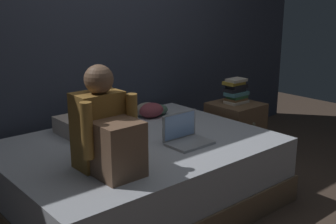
{
  "coord_description": "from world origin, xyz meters",
  "views": [
    {
      "loc": [
        -1.97,
        -2.1,
        1.57
      ],
      "look_at": [
        -0.07,
        0.1,
        0.77
      ],
      "focal_mm": 45.15,
      "sensor_mm": 36.0,
      "label": 1
    }
  ],
  "objects_px": {
    "nightstand": "(235,131)",
    "clothes_pile": "(151,110)",
    "laptop": "(185,136)",
    "book_stack": "(236,91)",
    "pillow": "(95,123)",
    "bed": "(138,174)",
    "person_sitting": "(106,131)"
  },
  "relations": [
    {
      "from": "bed",
      "to": "nightstand",
      "type": "height_order",
      "value": "nightstand"
    },
    {
      "from": "person_sitting",
      "to": "pillow",
      "type": "bearing_deg",
      "value": 64.25
    },
    {
      "from": "clothes_pile",
      "to": "book_stack",
      "type": "bearing_deg",
      "value": -21.06
    },
    {
      "from": "person_sitting",
      "to": "laptop",
      "type": "bearing_deg",
      "value": 3.42
    },
    {
      "from": "nightstand",
      "to": "book_stack",
      "type": "height_order",
      "value": "book_stack"
    },
    {
      "from": "pillow",
      "to": "clothes_pile",
      "type": "relative_size",
      "value": 1.81
    },
    {
      "from": "pillow",
      "to": "bed",
      "type": "bearing_deg",
      "value": -78.12
    },
    {
      "from": "bed",
      "to": "clothes_pile",
      "type": "bearing_deg",
      "value": 43.37
    },
    {
      "from": "book_stack",
      "to": "clothes_pile",
      "type": "bearing_deg",
      "value": 158.94
    },
    {
      "from": "bed",
      "to": "nightstand",
      "type": "distance_m",
      "value": 1.31
    },
    {
      "from": "bed",
      "to": "laptop",
      "type": "relative_size",
      "value": 6.25
    },
    {
      "from": "laptop",
      "to": "clothes_pile",
      "type": "distance_m",
      "value": 0.77
    },
    {
      "from": "bed",
      "to": "person_sitting",
      "type": "relative_size",
      "value": 3.05
    },
    {
      "from": "bed",
      "to": "laptop",
      "type": "bearing_deg",
      "value": -44.9
    },
    {
      "from": "nightstand",
      "to": "bed",
      "type": "bearing_deg",
      "value": -173.14
    },
    {
      "from": "nightstand",
      "to": "pillow",
      "type": "bearing_deg",
      "value": 168.12
    },
    {
      "from": "laptop",
      "to": "book_stack",
      "type": "distance_m",
      "value": 1.14
    },
    {
      "from": "bed",
      "to": "book_stack",
      "type": "distance_m",
      "value": 1.39
    },
    {
      "from": "bed",
      "to": "clothes_pile",
      "type": "relative_size",
      "value": 6.47
    },
    {
      "from": "bed",
      "to": "clothes_pile",
      "type": "height_order",
      "value": "clothes_pile"
    },
    {
      "from": "bed",
      "to": "book_stack",
      "type": "bearing_deg",
      "value": 7.48
    },
    {
      "from": "nightstand",
      "to": "clothes_pile",
      "type": "xyz_separation_m",
      "value": [
        -0.79,
        0.32,
        0.29
      ]
    },
    {
      "from": "bed",
      "to": "laptop",
      "type": "xyz_separation_m",
      "value": [
        0.25,
        -0.25,
        0.32
      ]
    },
    {
      "from": "person_sitting",
      "to": "bed",
      "type": "bearing_deg",
      "value": 32.86
    },
    {
      "from": "clothes_pile",
      "to": "person_sitting",
      "type": "bearing_deg",
      "value": -141.2
    },
    {
      "from": "nightstand",
      "to": "person_sitting",
      "type": "xyz_separation_m",
      "value": [
        -1.75,
        -0.45,
        0.48
      ]
    },
    {
      "from": "laptop",
      "to": "clothes_pile",
      "type": "bearing_deg",
      "value": 70.64
    },
    {
      "from": "bed",
      "to": "pillow",
      "type": "bearing_deg",
      "value": 101.88
    },
    {
      "from": "book_stack",
      "to": "laptop",
      "type": "bearing_deg",
      "value": -158.21
    },
    {
      "from": "nightstand",
      "to": "laptop",
      "type": "distance_m",
      "value": 1.16
    },
    {
      "from": "pillow",
      "to": "laptop",
      "type": "bearing_deg",
      "value": -63.71
    },
    {
      "from": "clothes_pile",
      "to": "bed",
      "type": "bearing_deg",
      "value": -136.63
    }
  ]
}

